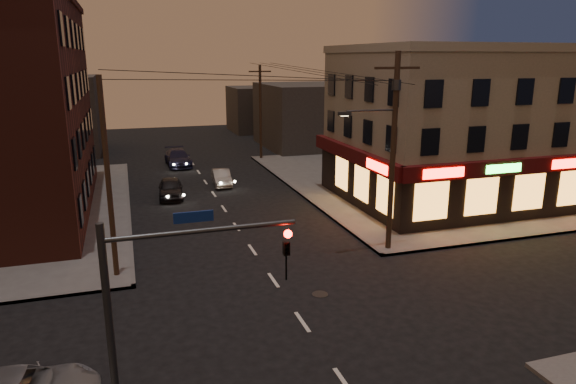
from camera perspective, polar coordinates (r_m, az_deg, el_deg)
name	(u,v)px	position (r m, az deg, el deg)	size (l,w,h in m)	color
ground	(302,322)	(20.32, 1.60, -14.23)	(120.00, 120.00, 0.00)	black
sidewalk_ne	(432,179)	(44.12, 15.70, 1.38)	(24.00, 28.00, 0.15)	#514F4C
pizza_building	(457,125)	(37.54, 18.23, 7.12)	(15.85, 12.85, 10.50)	gray
bg_building_ne_a	(309,115)	(58.62, 2.33, 8.49)	(10.00, 12.00, 7.00)	#3F3D3A
bg_building_nw	(53,115)	(59.48, -24.66, 7.76)	(9.00, 10.00, 8.00)	#3F3D3A
bg_building_ne_b	(260,109)	(71.39, -3.09, 9.19)	(8.00, 8.00, 6.00)	#3F3D3A
utility_pole_main	(391,142)	(26.17, 11.42, 5.47)	(4.20, 0.44, 10.00)	#382619
utility_pole_far	(260,112)	(50.66, -3.08, 8.82)	(0.26, 0.26, 9.00)	#382619
utility_pole_west	(108,179)	(23.85, -19.35, 1.32)	(0.24, 0.24, 9.00)	#382619
traffic_signal	(156,311)	(12.53, -14.48, -12.73)	(4.49, 0.32, 6.47)	#333538
sedan_near	(171,188)	(37.96, -12.91, 0.43)	(1.68, 4.18, 1.42)	black
sedan_mid	(222,178)	(41.00, -7.39, 1.60)	(1.31, 3.75, 1.24)	gray
sedan_far	(178,158)	(49.15, -12.13, 3.73)	(2.11, 5.19, 1.50)	#191933
fire_hydrant	(389,228)	(29.47, 11.12, -3.93)	(0.34, 0.34, 0.74)	maroon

